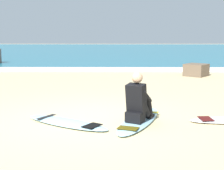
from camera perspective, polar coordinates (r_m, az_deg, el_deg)
The scene contains 7 objects.
ground_plane at distance 6.99m, azimuth -4.61°, elevation -5.83°, with size 80.00×80.00×0.00m, color #CCB584.
sea at distance 29.13m, azimuth -0.73°, elevation 5.63°, with size 80.00×28.00×0.10m, color teal.
breaking_foam at distance 15.49m, azimuth -1.79°, elevation 2.62°, with size 80.00×0.90×0.11m, color white.
surfboard_main at distance 6.83m, azimuth 4.54°, elevation -5.87°, with size 1.26×2.30×0.08m.
surfer_seated at distance 6.58m, azimuth 4.34°, elevation -2.85°, with size 0.62×0.77×0.95m.
surfboard_spare_near at distance 6.70m, azimuth -7.55°, elevation -6.20°, with size 1.90×1.50×0.08m.
shoreline_rock at distance 14.00m, azimuth 13.82°, elevation 2.44°, with size 0.78×0.80×0.48m, color brown.
Camera 1 is at (0.62, -6.72, 1.79)m, focal length 54.99 mm.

